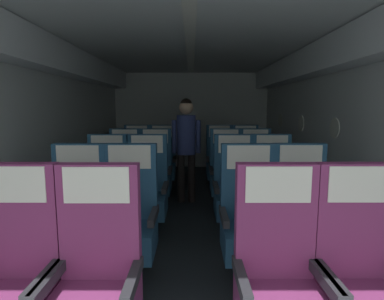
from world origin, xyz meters
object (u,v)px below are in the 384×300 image
(seat_b_right_window, at_px, (248,223))
(seat_d_left_window, at_px, (124,175))
(seat_c_left_window, at_px, (106,193))
(seat_c_right_window, at_px, (234,193))
(seat_b_left_aisle, at_px, (128,222))
(seat_e_left_aisle, at_px, (162,163))
(seat_d_left_aisle, at_px, (155,175))
(flight_attendant, at_px, (185,139))
(seat_a_right_aisle, at_px, (362,286))
(seat_d_right_aisle, at_px, (255,175))
(seat_a_left_aisle, at_px, (95,288))
(seat_a_right_window, at_px, (278,287))
(seat_b_right_aisle, at_px, (301,222))
(seat_d_right_window, at_px, (225,175))
(seat_e_left_window, at_px, (136,163))
(seat_b_left_window, at_px, (76,223))
(seat_e_right_window, at_px, (219,163))
(seat_c_left_aisle, at_px, (146,193))
(seat_c_right_aisle, at_px, (272,192))
(seat_e_right_aisle, at_px, (245,163))

(seat_b_right_window, distance_m, seat_d_left_window, 2.36)
(seat_c_left_window, height_order, seat_c_right_window, same)
(seat_b_left_aisle, distance_m, seat_c_right_window, 1.36)
(seat_d_left_window, bearing_deg, seat_e_left_aisle, 64.36)
(seat_d_left_aisle, height_order, flight_attendant, flight_attendant)
(seat_a_right_aisle, xyz_separation_m, seat_b_right_window, (-0.45, 0.93, 0.00))
(seat_d_right_aisle, bearing_deg, seat_a_left_aisle, -116.91)
(seat_a_right_aisle, bearing_deg, seat_d_left_aisle, 117.28)
(seat_a_right_window, height_order, seat_e_left_aisle, same)
(seat_b_right_aisle, xyz_separation_m, seat_d_right_window, (-0.43, 1.86, 0.00))
(seat_a_right_aisle, bearing_deg, seat_e_left_window, 116.58)
(seat_b_left_aisle, distance_m, seat_d_left_window, 1.91)
(seat_b_left_window, relative_size, seat_c_right_window, 1.00)
(seat_c_left_window, bearing_deg, seat_e_right_window, 52.58)
(seat_d_left_window, distance_m, seat_e_left_window, 0.96)
(seat_a_left_aisle, height_order, seat_d_left_window, same)
(seat_d_left_aisle, height_order, seat_d_right_aisle, same)
(seat_e_left_aisle, relative_size, seat_e_right_window, 1.00)
(seat_b_right_window, height_order, seat_d_left_aisle, same)
(seat_d_left_aisle, distance_m, seat_d_right_window, 1.01)
(seat_b_left_window, bearing_deg, seat_e_left_window, 90.00)
(seat_b_right_window, distance_m, seat_e_right_window, 2.82)
(seat_e_left_window, bearing_deg, seat_d_right_aisle, -27.00)
(seat_b_right_window, height_order, seat_d_right_window, same)
(seat_b_left_window, distance_m, seat_e_left_aisle, 2.85)
(seat_c_left_aisle, xyz_separation_m, seat_d_right_aisle, (1.43, 0.95, 0.00))
(seat_a_right_window, relative_size, seat_c_right_aisle, 1.00)
(seat_c_left_aisle, bearing_deg, seat_b_right_window, -43.50)
(seat_b_right_window, bearing_deg, seat_e_right_window, 89.91)
(seat_b_right_window, height_order, seat_c_left_aisle, same)
(seat_d_right_aisle, bearing_deg, seat_e_right_aisle, 88.97)
(seat_e_right_window, bearing_deg, seat_e_left_window, 179.53)
(seat_c_left_aisle, height_order, flight_attendant, flight_attendant)
(seat_c_right_window, relative_size, seat_e_left_aisle, 1.00)
(seat_c_right_window, height_order, seat_e_right_aisle, same)
(seat_a_left_aisle, bearing_deg, seat_a_right_window, 0.54)
(seat_a_right_aisle, bearing_deg, seat_c_right_aisle, 90.16)
(seat_e_right_window, bearing_deg, seat_e_left_aisle, 179.86)
(seat_c_right_window, distance_m, seat_d_right_aisle, 1.04)
(seat_d_left_aisle, bearing_deg, seat_c_left_window, -115.07)
(seat_b_right_window, xyz_separation_m, seat_c_right_window, (0.01, 0.93, 0.00))
(seat_e_right_aisle, xyz_separation_m, flight_attendant, (-1.02, -0.69, 0.48))
(seat_a_left_aisle, relative_size, seat_c_left_aisle, 1.00)
(seat_b_left_aisle, distance_m, seat_d_right_aisle, 2.36)
(seat_a_right_aisle, relative_size, flight_attendant, 0.72)
(seat_d_left_aisle, height_order, seat_e_left_aisle, same)
(seat_a_left_aisle, xyz_separation_m, seat_c_left_window, (-0.45, 1.88, 0.00))
(seat_d_right_window, distance_m, seat_e_left_aisle, 1.38)
(seat_b_left_window, distance_m, seat_c_left_window, 0.93)
(seat_a_right_aisle, bearing_deg, seat_e_right_aisle, 89.83)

